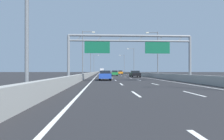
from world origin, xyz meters
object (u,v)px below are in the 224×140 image
at_px(streetlamp_left_mid, 84,51).
at_px(red_car, 107,72).
at_px(sign_gantry, 130,46).
at_px(streetlamp_right_far, 133,60).
at_px(green_car, 115,73).
at_px(orange_car, 120,72).
at_px(silver_car, 103,72).
at_px(black_car, 135,74).
at_px(blue_car, 105,75).
at_px(streetlamp_left_far, 91,60).
at_px(streetlamp_right_distant, 124,63).
at_px(streetlamp_right_mid, 157,52).
at_px(box_truck, 102,70).
at_px(streetlamp_left_distant, 94,63).

height_order(streetlamp_left_mid, red_car, streetlamp_left_mid).
height_order(sign_gantry, streetlamp_left_mid, streetlamp_left_mid).
bearing_deg(streetlamp_right_far, green_car, -119.32).
bearing_deg(orange_car, silver_car, 143.87).
bearing_deg(black_car, green_car, 104.70).
height_order(sign_gantry, orange_car, sign_gantry).
bearing_deg(green_car, blue_car, -96.81).
height_order(streetlamp_left_mid, green_car, streetlamp_left_mid).
relative_size(sign_gantry, blue_car, 3.71).
distance_m(streetlamp_left_far, streetlamp_right_far, 14.93).
bearing_deg(sign_gantry, red_car, 89.92).
xyz_separation_m(streetlamp_right_far, streetlamp_right_distant, (0.00, 30.34, 0.00)).
bearing_deg(streetlamp_right_mid, blue_car, -136.39).
xyz_separation_m(streetlamp_right_distant, box_truck, (-11.14, 30.85, -3.77)).
xyz_separation_m(sign_gantry, black_car, (3.55, 16.68, -4.10)).
bearing_deg(streetlamp_left_distant, orange_car, -62.32).
bearing_deg(black_car, streetlamp_right_mid, -37.12).
distance_m(sign_gantry, streetlamp_left_mid, 15.53).
relative_size(blue_car, box_truck, 0.59).
height_order(streetlamp_right_distant, green_car, streetlamp_right_distant).
xyz_separation_m(silver_car, black_car, (6.85, -41.63, -0.04)).
relative_size(streetlamp_left_mid, black_car, 2.17).
bearing_deg(streetlamp_left_far, green_car, -61.63).
height_order(black_car, red_car, black_car).
xyz_separation_m(streetlamp_left_far, blue_car, (4.08, -40.68, -4.63)).
distance_m(streetlamp_left_mid, box_truck, 91.70).
relative_size(streetlamp_left_far, green_car, 2.04).
bearing_deg(streetlamp_left_distant, red_car, 77.65).
height_order(streetlamp_right_mid, box_truck, streetlamp_right_mid).
xyz_separation_m(sign_gantry, streetlamp_right_mid, (7.55, 13.65, 0.56)).
distance_m(streetlamp_left_mid, streetlamp_right_mid, 14.93).
bearing_deg(streetlamp_right_far, silver_car, 127.16).
distance_m(streetlamp_left_mid, streetlamp_right_distant, 62.50).
relative_size(blue_car, green_car, 0.98).
distance_m(streetlamp_right_distant, blue_car, 72.00).
bearing_deg(orange_car, streetlamp_right_mid, -84.46).
bearing_deg(blue_car, streetlamp_right_distant, 81.31).
bearing_deg(orange_car, streetlamp_right_distant, 79.72).
bearing_deg(streetlamp_right_far, red_car, 96.52).
bearing_deg(silver_car, streetlamp_left_mid, -95.22).
xyz_separation_m(streetlamp_right_mid, orange_car, (-3.84, 39.54, -4.62)).
xyz_separation_m(streetlamp_left_mid, streetlamp_left_distant, (0.00, 60.69, 0.00)).
xyz_separation_m(streetlamp_left_distant, red_car, (7.53, 34.38, -4.67)).
bearing_deg(black_car, streetlamp_right_far, 81.67).
xyz_separation_m(streetlamp_right_mid, streetlamp_right_far, (0.00, 30.34, 0.00)).
xyz_separation_m(streetlamp_left_far, green_car, (7.32, -13.55, -4.63)).
bearing_deg(silver_car, green_car, -83.37).
xyz_separation_m(streetlamp_left_far, streetlamp_left_distant, (0.00, 30.34, 0.00)).
distance_m(streetlamp_left_far, red_car, 65.32).
bearing_deg(streetlamp_left_far, box_truck, 86.46).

